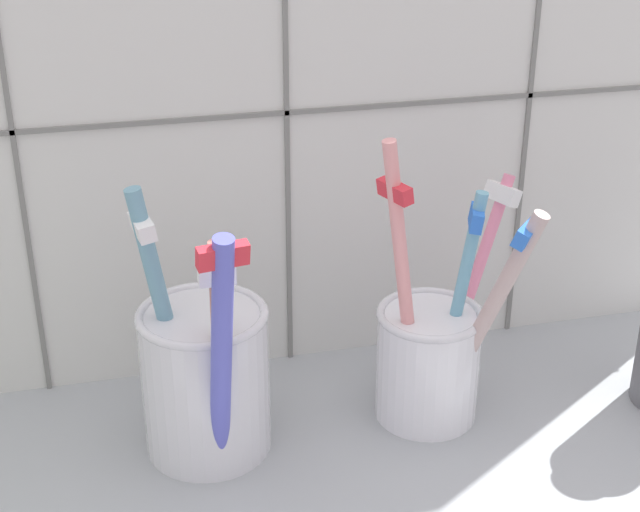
% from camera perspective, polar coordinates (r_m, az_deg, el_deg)
% --- Properties ---
extents(counter_slab, '(0.64, 0.22, 0.02)m').
position_cam_1_polar(counter_slab, '(0.57, 0.62, -12.57)').
color(counter_slab, '#9EA3A8').
rests_on(counter_slab, ground).
extents(tile_wall_back, '(0.64, 0.02, 0.45)m').
position_cam_1_polar(tile_wall_back, '(0.58, -2.31, 11.98)').
color(tile_wall_back, silver).
rests_on(tile_wall_back, ground).
extents(toothbrush_cup_left, '(0.07, 0.10, 0.17)m').
position_cam_1_polar(toothbrush_cup_left, '(0.54, -6.95, -7.12)').
color(toothbrush_cup_left, silver).
rests_on(toothbrush_cup_left, counter_slab).
extents(toothbrush_cup_right, '(0.10, 0.09, 0.18)m').
position_cam_1_polar(toothbrush_cup_right, '(0.57, 6.77, -5.74)').
color(toothbrush_cup_right, white).
rests_on(toothbrush_cup_right, counter_slab).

